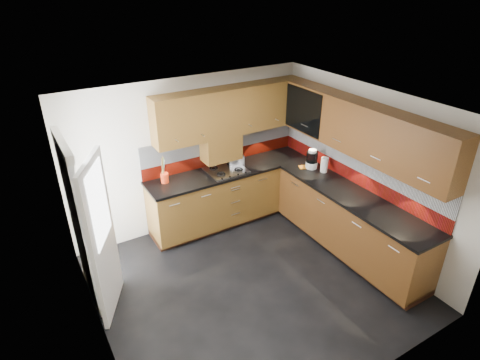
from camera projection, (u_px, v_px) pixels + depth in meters
room at (253, 184)px, 4.67m from camera, size 4.00×3.80×2.64m
base_cabinets at (285, 209)px, 6.19m from camera, size 2.70×3.20×0.95m
countertop at (287, 182)px, 5.95m from camera, size 2.72×3.22×0.04m
backsplash at (291, 156)px, 6.09m from camera, size 2.70×3.20×0.54m
upper_cabinets at (297, 120)px, 5.67m from camera, size 2.50×3.20×0.72m
extractor_hood at (221, 147)px, 6.22m from camera, size 0.60×0.33×0.40m
glass_cabinet at (311, 108)px, 6.09m from camera, size 0.32×0.80×0.66m
back_door at (89, 231)px, 4.64m from camera, size 0.42×1.19×2.04m
gas_hob at (226, 170)px, 6.25m from camera, size 0.60×0.53×0.05m
utensil_pot at (164, 177)px, 5.88m from camera, size 0.12×0.12×0.42m
toaster at (236, 160)px, 6.40m from camera, size 0.28×0.22×0.18m
food_processor at (312, 160)px, 6.29m from camera, size 0.19×0.19×0.31m
paper_towel at (324, 165)px, 6.18m from camera, size 0.12×0.12×0.23m
orange_cloth at (303, 167)px, 6.36m from camera, size 0.17×0.16×0.02m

